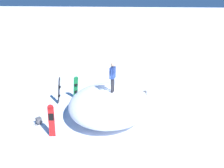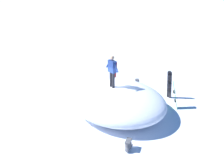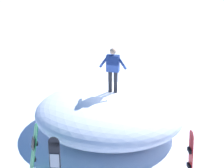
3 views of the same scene
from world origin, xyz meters
The scene contains 7 objects.
ground centered at (0.00, 0.00, 0.00)m, with size 240.00×240.00×0.00m, color white.
snow_mound centered at (0.39, -0.49, 0.72)m, with size 5.46×4.50×1.44m, color white.
snowboarder_standing centered at (0.22, -0.37, 2.38)m, with size 0.29×1.00×1.64m.
snowboard_primary_upright centered at (2.84, 1.99, 0.84)m, with size 0.32×0.21×1.63m.
snowboard_secondary_upright centered at (3.67, -1.54, 0.90)m, with size 0.23×0.29×1.74m.
snowboard_tertiary_upright centered at (2.87, -2.41, 0.81)m, with size 0.45×0.47×1.57m.
backpack_near centered at (-1.49, -3.00, 0.25)m, with size 0.70×0.47×0.48m.
Camera 3 is at (8.71, 0.34, 5.42)m, focal length 41.37 mm.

